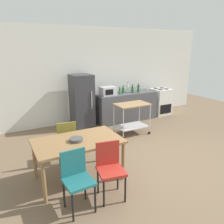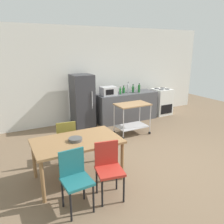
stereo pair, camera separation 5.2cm
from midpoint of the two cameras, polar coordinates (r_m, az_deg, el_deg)
name	(u,v)px [view 1 (the left image)]	position (r m, az deg, el deg)	size (l,w,h in m)	color
ground_plane	(153,160)	(4.93, 10.20, -11.92)	(12.00, 12.00, 0.00)	brown
back_wall	(92,75)	(7.17, -5.36, 9.34)	(8.40, 0.12, 2.90)	silver
kitchen_counter	(126,107)	(7.24, 3.29, 1.39)	(2.00, 0.64, 0.90)	#4C4C51
dining_table	(78,144)	(3.99, -9.05, -8.15)	(1.50, 0.90, 0.75)	olive
chair_teal	(77,176)	(3.38, -9.43, -15.89)	(0.42, 0.42, 0.89)	#1E666B
chair_red	(110,166)	(3.58, -0.97, -13.66)	(0.46, 0.46, 0.89)	#B72D23
chair_olive	(66,138)	(4.69, -11.93, -6.52)	(0.44, 0.44, 0.89)	olive
stove_oven	(160,101)	(8.09, 12.04, 2.65)	(0.60, 0.61, 0.92)	white
refrigerator	(82,101)	(6.63, -7.89, 2.77)	(0.60, 0.63, 1.55)	#333338
kitchen_cart	(132,114)	(6.05, 4.86, -0.44)	(0.91, 0.57, 0.85)	#A37A51
microwave	(108,91)	(6.74, -1.26, 5.36)	(0.46, 0.35, 0.26)	silver
bottle_sparkling_water	(120,91)	(6.91, 1.76, 5.34)	(0.06, 0.06, 0.23)	#1E6628
bottle_hot_sauce	(123,90)	(7.10, 2.62, 5.61)	(0.08, 0.08, 0.24)	#1E6628
bottle_vinegar	(127,88)	(7.19, 3.76, 6.09)	(0.06, 0.06, 0.33)	silver
bottle_sesame_oil	(132,89)	(7.22, 5.00, 5.82)	(0.07, 0.07, 0.26)	#1E6628
bottle_soy_sauce	(138,88)	(7.26, 6.53, 5.98)	(0.07, 0.07, 0.29)	#1E6628
fruit_bowl	(76,140)	(3.91, -9.46, -6.95)	(0.23, 0.23, 0.05)	#4C4C4C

